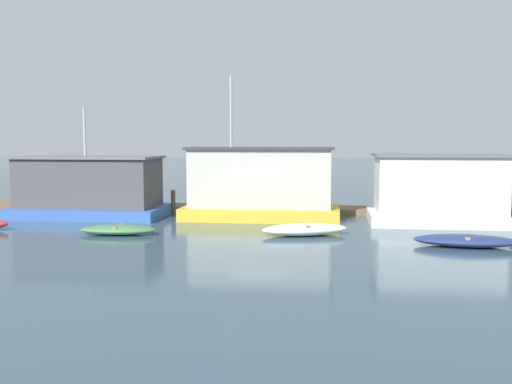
# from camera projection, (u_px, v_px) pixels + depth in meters

# --- Properties ---
(ground_plane) EXTENTS (200.00, 200.00, 0.00)m
(ground_plane) POSITION_uv_depth(u_px,v_px,m) (259.00, 219.00, 27.10)
(ground_plane) COLOR #385160
(dock_walkway) EXTENTS (33.80, 2.00, 0.30)m
(dock_walkway) POSITION_uv_depth(u_px,v_px,m) (266.00, 209.00, 29.92)
(dock_walkway) COLOR brown
(dock_walkway) RESTS_ON ground_plane
(houseboat_blue) EXTENTS (7.44, 3.95, 5.38)m
(houseboat_blue) POSITION_uv_depth(u_px,v_px,m) (90.00, 188.00, 28.08)
(houseboat_blue) COLOR #3866B7
(houseboat_blue) RESTS_ON ground_plane
(houseboat_yellow) EXTENTS (7.44, 3.24, 6.78)m
(houseboat_yellow) POSITION_uv_depth(u_px,v_px,m) (261.00, 185.00, 27.13)
(houseboat_yellow) COLOR gold
(houseboat_yellow) RESTS_ON ground_plane
(houseboat_white) EXTENTS (6.08, 3.60, 3.14)m
(houseboat_white) POSITION_uv_depth(u_px,v_px,m) (438.00, 190.00, 25.57)
(houseboat_white) COLOR white
(houseboat_white) RESTS_ON ground_plane
(dinghy_green) EXTENTS (3.12, 1.47, 0.39)m
(dinghy_green) POSITION_uv_depth(u_px,v_px,m) (118.00, 230.00, 22.68)
(dinghy_green) COLOR #47844C
(dinghy_green) RESTS_ON ground_plane
(dinghy_white) EXTENTS (3.70, 2.32, 0.48)m
(dinghy_white) POSITION_uv_depth(u_px,v_px,m) (305.00, 229.00, 22.50)
(dinghy_white) COLOR white
(dinghy_white) RESTS_ON ground_plane
(dinghy_navy) EXTENTS (3.67, 1.72, 0.42)m
(dinghy_navy) POSITION_uv_depth(u_px,v_px,m) (465.00, 241.00, 20.12)
(dinghy_navy) COLOR navy
(dinghy_navy) RESTS_ON ground_plane
(mooring_post_far_left) EXTENTS (0.25, 0.25, 1.55)m
(mooring_post_far_left) POSITION_uv_depth(u_px,v_px,m) (301.00, 200.00, 28.39)
(mooring_post_far_left) COLOR brown
(mooring_post_far_left) RESTS_ON ground_plane
(mooring_post_centre) EXTENTS (0.23, 0.23, 1.22)m
(mooring_post_centre) POSITION_uv_depth(u_px,v_px,m) (173.00, 202.00, 29.25)
(mooring_post_centre) COLOR brown
(mooring_post_centre) RESTS_ON ground_plane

